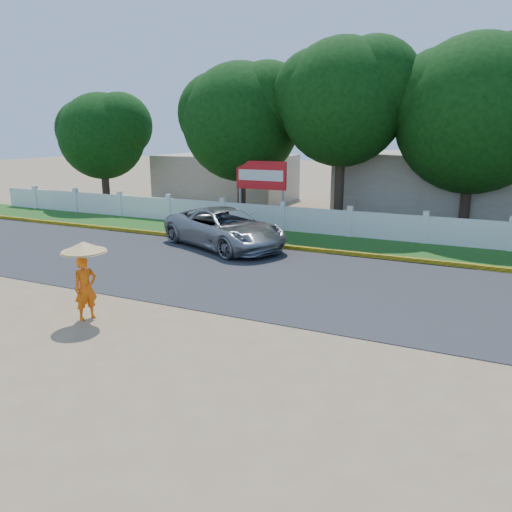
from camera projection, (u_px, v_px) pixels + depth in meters
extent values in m
plane|color=#9E8460|center=(218.00, 333.00, 11.01)|extent=(120.00, 120.00, 0.00)
cube|color=#38383A|center=(291.00, 279.00, 14.96)|extent=(60.00, 7.00, 0.02)
cube|color=#2D601E|center=(339.00, 244.00, 19.56)|extent=(60.00, 3.50, 0.03)
cube|color=yellow|center=(327.00, 251.00, 18.06)|extent=(40.00, 0.18, 0.16)
cube|color=silver|center=(350.00, 224.00, 20.71)|extent=(40.00, 0.10, 1.10)
cube|color=#B7AD99|center=(444.00, 186.00, 25.19)|extent=(10.00, 6.00, 3.20)
cube|color=#B7AD99|center=(226.00, 178.00, 31.44)|extent=(8.00, 5.00, 2.80)
imported|color=gray|center=(225.00, 228.00, 18.82)|extent=(5.88, 4.43, 1.48)
imported|color=#E25E0B|center=(86.00, 288.00, 11.67)|extent=(0.55, 0.65, 1.52)
cylinder|color=gray|center=(85.00, 264.00, 11.51)|extent=(0.02, 0.02, 0.98)
cone|color=tan|center=(84.00, 247.00, 11.40)|extent=(1.04, 1.04, 0.25)
cylinder|color=gray|center=(240.00, 202.00, 23.88)|extent=(0.12, 0.12, 2.00)
cylinder|color=gray|center=(283.00, 205.00, 22.97)|extent=(0.12, 0.12, 2.00)
cube|color=red|center=(261.00, 175.00, 23.10)|extent=(2.50, 0.12, 1.30)
cube|color=silver|center=(261.00, 175.00, 23.05)|extent=(2.25, 0.02, 0.49)
cylinder|color=#473828|center=(339.00, 182.00, 23.26)|extent=(0.44, 0.44, 3.96)
sphere|color=#0F420F|center=(343.00, 103.00, 22.39)|extent=(5.68, 5.68, 5.68)
cylinder|color=#473828|center=(241.00, 186.00, 25.71)|extent=(0.44, 0.44, 3.09)
sphere|color=#0F420F|center=(241.00, 122.00, 24.93)|extent=(5.85, 5.85, 5.85)
cylinder|color=#473828|center=(106.00, 183.00, 29.33)|extent=(0.44, 0.44, 2.63)
sphere|color=#0F420F|center=(102.00, 136.00, 28.67)|extent=(4.89, 4.89, 4.89)
cylinder|color=#473828|center=(466.00, 195.00, 21.98)|extent=(0.44, 0.44, 3.12)
sphere|color=#0F420F|center=(474.00, 115.00, 21.14)|extent=(6.66, 6.66, 6.66)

